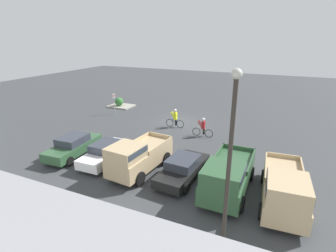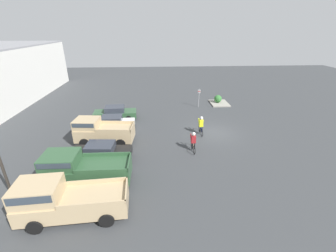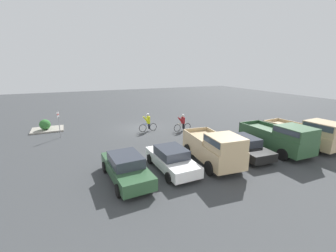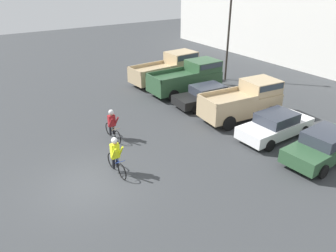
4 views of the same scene
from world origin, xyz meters
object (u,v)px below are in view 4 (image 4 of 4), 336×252
at_px(pickup_truck_0, 170,67).
at_px(cyclist_0, 116,155).
at_px(pickup_truck_2, 245,100).
at_px(cyclist_1, 112,124).
at_px(pickup_truck_1, 190,77).
at_px(sedan_0, 208,95).
at_px(lamppost, 229,26).
at_px(sedan_2, 325,145).
at_px(sedan_1, 276,125).

xyz_separation_m(pickup_truck_0, cyclist_0, (9.71, -9.25, -0.24)).
distance_m(pickup_truck_0, pickup_truck_2, 8.47).
height_order(cyclist_0, cyclist_1, cyclist_0).
distance_m(pickup_truck_0, pickup_truck_1, 2.84).
bearing_deg(sedan_0, lamppost, 126.35).
bearing_deg(sedan_2, pickup_truck_1, 177.86).
bearing_deg(cyclist_0, cyclist_1, 158.15).
distance_m(pickup_truck_1, sedan_1, 8.43).
bearing_deg(sedan_1, sedan_2, 2.42).
xyz_separation_m(sedan_0, lamppost, (-3.54, 4.81, 3.56)).
distance_m(sedan_2, lamppost, 13.28).
height_order(pickup_truck_1, lamppost, lamppost).
bearing_deg(pickup_truck_0, lamppost, 62.93).
distance_m(cyclist_1, lamppost, 13.35).
bearing_deg(pickup_truck_1, sedan_1, -3.66).
relative_size(pickup_truck_2, sedan_2, 1.08).
distance_m(sedan_1, cyclist_0, 8.74).
bearing_deg(pickup_truck_1, pickup_truck_0, 177.77).
height_order(pickup_truck_1, cyclist_1, pickup_truck_1).
height_order(pickup_truck_1, sedan_1, pickup_truck_1).
relative_size(sedan_0, cyclist_0, 2.58).
distance_m(cyclist_0, lamppost, 15.73).
bearing_deg(cyclist_1, sedan_0, 97.56).
bearing_deg(cyclist_1, sedan_1, 57.81).
bearing_deg(cyclist_1, cyclist_0, -21.85).
relative_size(sedan_2, lamppost, 0.64).
height_order(pickup_truck_2, sedan_1, pickup_truck_2).
bearing_deg(sedan_1, pickup_truck_2, 170.13).
height_order(pickup_truck_1, sedan_0, pickup_truck_1).
distance_m(pickup_truck_0, cyclist_1, 10.38).
distance_m(cyclist_0, cyclist_1, 3.35).
bearing_deg(sedan_2, sedan_0, -178.76).
relative_size(cyclist_0, lamppost, 0.25).
bearing_deg(lamppost, sedan_1, -27.44).
relative_size(sedan_2, cyclist_1, 2.56).
relative_size(pickup_truck_0, lamppost, 0.78).
bearing_deg(sedan_1, lamppost, 152.56).
height_order(sedan_2, cyclist_1, cyclist_1).
distance_m(pickup_truck_0, lamppost, 5.55).
bearing_deg(sedan_0, pickup_truck_1, 167.89).
distance_m(sedan_1, sedan_2, 2.80).
distance_m(sedan_1, lamppost, 10.89).
relative_size(pickup_truck_0, cyclist_0, 3.13).
bearing_deg(sedan_1, pickup_truck_1, 176.34).
bearing_deg(sedan_2, pickup_truck_0, 177.84).
bearing_deg(sedan_2, lamppost, 158.82).
xyz_separation_m(pickup_truck_1, cyclist_1, (3.77, -7.89, -0.27)).
height_order(pickup_truck_1, sedan_2, pickup_truck_1).
height_order(sedan_1, cyclist_0, cyclist_0).
bearing_deg(sedan_1, cyclist_1, -122.19).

